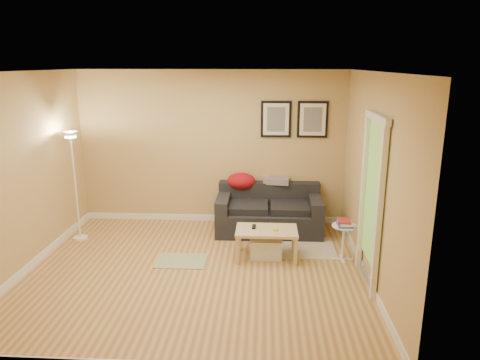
{
  "coord_description": "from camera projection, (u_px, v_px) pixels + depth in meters",
  "views": [
    {
      "loc": [
        0.91,
        -5.38,
        2.7
      ],
      "look_at": [
        0.55,
        0.85,
        1.05
      ],
      "focal_mm": 33.26,
      "sensor_mm": 36.0,
      "label": 1
    }
  ],
  "objects": [
    {
      "name": "storage_bin",
      "position": [
        266.0,
        248.0,
        6.35
      ],
      "size": [
        0.46,
        0.34,
        0.28
      ],
      "primitive_type": null,
      "color": "white",
      "rests_on": "ground"
    },
    {
      "name": "floor_lamp",
      "position": [
        76.0,
        189.0,
        6.84
      ],
      "size": [
        0.22,
        0.22,
        1.72
      ],
      "primitive_type": null,
      "color": "white",
      "rests_on": "ground"
    },
    {
      "name": "book_stack",
      "position": [
        345.0,
        223.0,
        6.13
      ],
      "size": [
        0.27,
        0.31,
        0.08
      ],
      "primitive_type": null,
      "rotation": [
        0.0,
        0.0,
        -0.33
      ],
      "color": "#3647A4",
      "rests_on": "side_table"
    },
    {
      "name": "baseboard_left",
      "position": [
        32.0,
        264.0,
        6.05
      ],
      "size": [
        0.02,
        4.0,
        0.1
      ],
      "primitive_type": "cube",
      "color": "white",
      "rests_on": "ground"
    },
    {
      "name": "wall_left",
      "position": [
        20.0,
        175.0,
        5.73
      ],
      "size": [
        0.0,
        4.0,
        4.0
      ],
      "primitive_type": "plane",
      "rotation": [
        1.57,
        0.0,
        1.57
      ],
      "color": "tan",
      "rests_on": "ground"
    },
    {
      "name": "sofa",
      "position": [
        269.0,
        210.0,
        7.26
      ],
      "size": [
        1.7,
        0.9,
        0.75
      ],
      "primitive_type": null,
      "color": "black",
      "rests_on": "ground"
    },
    {
      "name": "remote_control",
      "position": [
        254.0,
        227.0,
        6.32
      ],
      "size": [
        0.05,
        0.16,
        0.02
      ],
      "primitive_type": "cube",
      "rotation": [
        0.0,
        0.0,
        -0.03
      ],
      "color": "black",
      "rests_on": "coffee_table"
    },
    {
      "name": "green_runner",
      "position": [
        181.0,
        261.0,
        6.24
      ],
      "size": [
        0.7,
        0.5,
        0.01
      ],
      "primitive_type": "cube",
      "color": "#668C4C",
      "rests_on": "ground"
    },
    {
      "name": "area_rug",
      "position": [
        293.0,
        247.0,
        6.71
      ],
      "size": [
        1.25,
        0.85,
        0.01
      ],
      "primitive_type": "cube",
      "color": "#C4B19B",
      "rests_on": "ground"
    },
    {
      "name": "ceiling",
      "position": [
        190.0,
        72.0,
        5.27
      ],
      "size": [
        4.5,
        4.5,
        0.0
      ],
      "primitive_type": "plane",
      "rotation": [
        3.14,
        0.0,
        0.0
      ],
      "color": "white",
      "rests_on": "wall_back"
    },
    {
      "name": "coffee_table",
      "position": [
        266.0,
        244.0,
        6.31
      ],
      "size": [
        0.89,
        0.58,
        0.43
      ],
      "primitive_type": null,
      "rotation": [
        0.0,
        0.0,
        0.06
      ],
      "color": "#D3B180",
      "rests_on": "ground"
    },
    {
      "name": "baseboard_right",
      "position": [
        365.0,
        272.0,
        5.8
      ],
      "size": [
        0.02,
        4.0,
        0.1
      ],
      "primitive_type": "cube",
      "color": "white",
      "rests_on": "ground"
    },
    {
      "name": "wall_back",
      "position": [
        212.0,
        148.0,
        7.54
      ],
      "size": [
        4.5,
        0.0,
        4.5
      ],
      "primitive_type": "plane",
      "rotation": [
        1.57,
        0.0,
        0.0
      ],
      "color": "tan",
      "rests_on": "ground"
    },
    {
      "name": "plaid_throw",
      "position": [
        277.0,
        181.0,
        7.48
      ],
      "size": [
        0.45,
        0.32,
        0.1
      ],
      "primitive_type": null,
      "rotation": [
        0.0,
        0.0,
        -0.14
      ],
      "color": "tan",
      "rests_on": "sofa"
    },
    {
      "name": "framed_print_right",
      "position": [
        313.0,
        119.0,
        7.29
      ],
      "size": [
        0.5,
        0.04,
        0.6
      ],
      "primitive_type": null,
      "color": "black",
      "rests_on": "wall_back"
    },
    {
      "name": "wall_right",
      "position": [
        373.0,
        180.0,
        5.48
      ],
      "size": [
        0.0,
        4.0,
        4.0
      ],
      "primitive_type": "plane",
      "rotation": [
        1.57,
        0.0,
        -1.57
      ],
      "color": "tan",
      "rests_on": "ground"
    },
    {
      "name": "tape_roll",
      "position": [
        275.0,
        230.0,
        6.19
      ],
      "size": [
        0.07,
        0.07,
        0.03
      ],
      "primitive_type": "cylinder",
      "color": "yellow",
      "rests_on": "coffee_table"
    },
    {
      "name": "framed_print_left",
      "position": [
        276.0,
        119.0,
        7.32
      ],
      "size": [
        0.5,
        0.04,
        0.6
      ],
      "primitive_type": null,
      "color": "black",
      "rests_on": "wall_back"
    },
    {
      "name": "doorway",
      "position": [
        370.0,
        205.0,
        5.41
      ],
      "size": [
        0.12,
        1.01,
        2.13
      ],
      "primitive_type": null,
      "color": "white",
      "rests_on": "ground"
    },
    {
      "name": "wall_front",
      "position": [
        154.0,
        238.0,
        3.68
      ],
      "size": [
        4.5,
        0.0,
        4.5
      ],
      "primitive_type": "plane",
      "rotation": [
        -1.57,
        0.0,
        0.0
      ],
      "color": "tan",
      "rests_on": "ground"
    },
    {
      "name": "floor",
      "position": [
        195.0,
        271.0,
        5.94
      ],
      "size": [
        4.5,
        4.5,
        0.0
      ],
      "primitive_type": "plane",
      "color": "tan",
      "rests_on": "ground"
    },
    {
      "name": "side_table",
      "position": [
        343.0,
        243.0,
        6.22
      ],
      "size": [
        0.34,
        0.34,
        0.52
      ],
      "primitive_type": null,
      "color": "white",
      "rests_on": "ground"
    },
    {
      "name": "red_throw",
      "position": [
        241.0,
        181.0,
        7.48
      ],
      "size": [
        0.48,
        0.36,
        0.28
      ],
      "primitive_type": null,
      "color": "#A40F1D",
      "rests_on": "sofa"
    },
    {
      "name": "baseboard_back",
      "position": [
        213.0,
        218.0,
        7.85
      ],
      "size": [
        4.5,
        0.02,
        0.1
      ],
      "primitive_type": "cube",
      "color": "white",
      "rests_on": "ground"
    }
  ]
}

